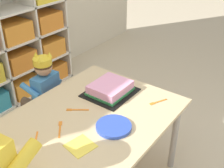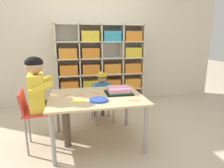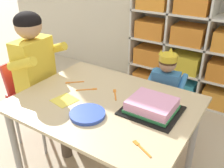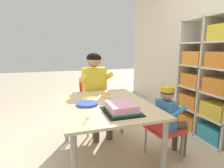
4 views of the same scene
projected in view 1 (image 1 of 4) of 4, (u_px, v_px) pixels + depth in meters
activity_table at (90, 126)px, 1.77m from camera, size 1.11×0.86×0.61m
classroom_chair_blue at (54, 109)px, 2.26m from camera, size 0.37×0.37×0.56m
child_with_crown at (42, 89)px, 2.23m from camera, size 0.31×0.32×0.81m
birthday_cake_on_tray at (110, 89)px, 1.95m from camera, size 0.33×0.30×0.08m
paper_plate_stack at (114, 126)px, 1.64m from camera, size 0.21×0.21×0.02m
paper_napkin_square at (80, 146)px, 1.51m from camera, size 0.16×0.16×0.00m
fork_near_child_seat at (36, 141)px, 1.54m from camera, size 0.11×0.10×0.00m
fork_scattered_mid_table at (60, 128)px, 1.63m from camera, size 0.12×0.11×0.00m
fork_by_napkin at (157, 102)px, 1.87m from camera, size 0.13×0.07×0.00m
fork_at_table_front_edge at (76, 110)px, 1.79m from camera, size 0.10×0.12×0.00m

